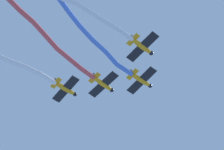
% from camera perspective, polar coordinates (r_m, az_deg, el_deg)
% --- Properties ---
extents(airplane_lead, '(5.52, 7.39, 1.85)m').
position_cam_1_polar(airplane_lead, '(76.02, 4.35, -0.76)').
color(airplane_lead, orange).
extents(smoke_trail_lead, '(20.30, 3.81, 2.69)m').
position_cam_1_polar(smoke_trail_lead, '(71.88, -2.58, 5.21)').
color(smoke_trail_lead, '#4C75DB').
extents(airplane_left_wing, '(5.44, 7.32, 1.85)m').
position_cam_1_polar(airplane_left_wing, '(76.40, -1.31, -1.34)').
color(airplane_left_wing, orange).
extents(smoke_trail_left_wing, '(28.70, 5.86, 1.21)m').
position_cam_1_polar(smoke_trail_left_wing, '(70.84, -10.63, 6.73)').
color(smoke_trail_left_wing, '#DB4C4C').
extents(airplane_right_wing, '(5.46, 7.34, 1.85)m').
position_cam_1_polar(airplane_right_wing, '(72.01, 4.48, 4.21)').
color(airplane_right_wing, orange).
extents(smoke_trail_right_wing, '(14.91, 3.45, 2.21)m').
position_cam_1_polar(smoke_trail_right_wing, '(69.67, -2.02, 8.44)').
color(smoke_trail_right_wing, white).
extents(airplane_slot, '(5.51, 7.38, 1.85)m').
position_cam_1_polar(airplane_slot, '(77.28, -6.88, -2.02)').
color(airplane_slot, orange).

